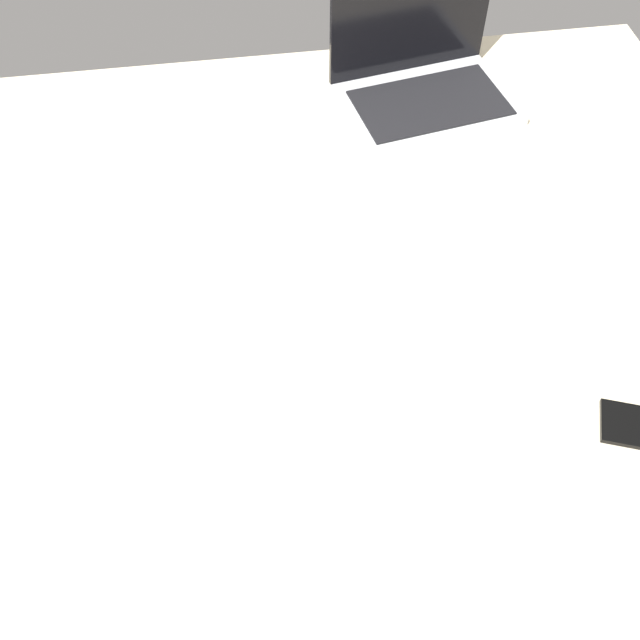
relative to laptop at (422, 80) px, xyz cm
name	(u,v)px	position (x,y,z in cm)	size (l,w,h in cm)	color
bed_mattress	(262,347)	(-37.64, -50.17, -13.41)	(180.00, 140.00, 18.00)	beige
laptop	(422,80)	(0.00, 0.00, 0.00)	(36.48, 28.37, 23.00)	#B7BABC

